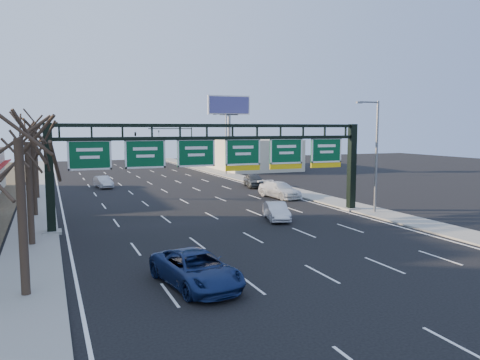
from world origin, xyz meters
name	(u,v)px	position (x,y,z in m)	size (l,w,h in m)	color
ground	(267,245)	(0.00, 0.00, 0.00)	(160.00, 160.00, 0.00)	black
sidewalk_left	(37,206)	(-12.80, 20.00, 0.06)	(3.00, 120.00, 0.12)	gray
sidewalk_right	(293,191)	(12.80, 20.00, 0.06)	(3.00, 120.00, 0.12)	gray
lane_markings	(178,198)	(0.00, 20.00, 0.01)	(21.60, 120.00, 0.01)	white
sign_gantry	(222,159)	(0.16, 8.00, 4.63)	(24.60, 1.20, 7.20)	black
building_right_distant	(246,154)	(20.00, 50.00, 2.50)	(12.00, 20.00, 5.00)	#B9B299
tree_near	(17,112)	(-12.80, -4.00, 7.48)	(3.60, 3.60, 8.86)	black
tree_gantry	(26,124)	(-12.80, 5.00, 7.11)	(3.60, 3.60, 8.48)	black
tree_mid	(31,115)	(-12.80, 15.00, 7.85)	(3.60, 3.60, 9.24)	black
tree_far	(34,122)	(-12.80, 25.00, 7.48)	(3.60, 3.60, 8.86)	black
streetlight_near	(375,151)	(12.47, 6.00, 5.08)	(2.15, 0.22, 9.00)	slate
streetlight_far	(225,140)	(12.47, 40.00, 5.08)	(2.15, 0.22, 9.00)	slate
billboard_right	(229,114)	(15.00, 44.98, 9.06)	(7.00, 0.50, 12.00)	slate
traffic_signal_mast	(157,136)	(5.69, 55.00, 5.50)	(10.16, 0.54, 7.00)	black
car_blue_suv	(196,269)	(-5.97, -5.33, 0.76)	(2.51, 5.45, 1.51)	navy
car_silver_sedan	(276,211)	(3.95, 6.53, 0.67)	(1.41, 4.06, 1.34)	silver
car_white_wagon	(280,190)	(9.42, 16.60, 0.78)	(2.19, 5.38, 1.56)	white
car_grey_far	(254,180)	(10.50, 25.31, 0.79)	(1.85, 4.61, 1.57)	#3E4143
car_silver_distant	(103,182)	(-5.92, 31.33, 0.67)	(1.42, 4.06, 1.34)	#B2B1B6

